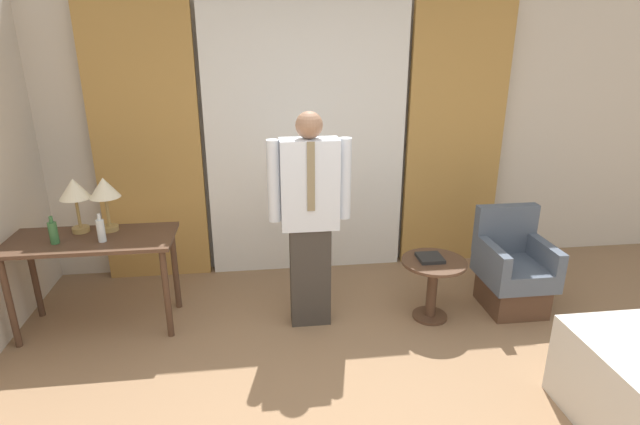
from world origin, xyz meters
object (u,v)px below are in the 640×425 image
(table_lamp_left, at_px, (75,192))
(bottle_near_edge, at_px, (53,232))
(table_lamp_right, at_px, (104,191))
(book, at_px, (430,258))
(armchair, at_px, (512,272))
(bottle_by_lamp, at_px, (101,230))
(side_table, at_px, (433,279))
(person, at_px, (310,214))
(desk, at_px, (93,252))

(table_lamp_left, bearing_deg, bottle_near_edge, -117.91)
(table_lamp_right, distance_m, book, 2.61)
(armchair, height_order, book, armchair)
(bottle_by_lamp, distance_m, book, 2.54)
(armchair, xyz_separation_m, side_table, (-0.74, -0.10, 0.03))
(table_lamp_left, xyz_separation_m, bottle_by_lamp, (0.22, -0.22, -0.24))
(table_lamp_right, xyz_separation_m, book, (2.52, -0.34, -0.56))
(person, xyz_separation_m, book, (0.96, -0.05, -0.40))
(table_lamp_left, xyz_separation_m, book, (2.74, -0.34, -0.56))
(armchair, distance_m, side_table, 0.74)
(armchair, height_order, side_table, armchair)
(desk, height_order, table_lamp_right, table_lamp_right)
(bottle_near_edge, distance_m, armchair, 3.66)
(bottle_by_lamp, height_order, side_table, bottle_by_lamp)
(table_lamp_left, distance_m, armchair, 3.60)
(bottle_near_edge, height_order, person, person)
(table_lamp_right, relative_size, side_table, 0.83)
(bottle_by_lamp, bearing_deg, table_lamp_left, 134.64)
(book, bearing_deg, bottle_by_lamp, 177.38)
(armchair, bearing_deg, bottle_by_lamp, 179.30)
(desk, xyz_separation_m, bottle_by_lamp, (0.11, -0.08, 0.20))
(book, bearing_deg, desk, 175.79)
(desk, xyz_separation_m, person, (1.67, -0.15, 0.28))
(person, bearing_deg, armchair, 0.94)
(book, bearing_deg, table_lamp_right, 172.34)
(table_lamp_left, xyz_separation_m, person, (1.78, -0.29, -0.16))
(table_lamp_right, bearing_deg, side_table, -8.11)
(table_lamp_left, relative_size, book, 2.15)
(desk, height_order, side_table, desk)
(person, xyz_separation_m, armchair, (1.73, 0.03, -0.61))
(table_lamp_right, relative_size, person, 0.25)
(bottle_near_edge, bearing_deg, table_lamp_right, 33.14)
(table_lamp_left, height_order, book, table_lamp_left)
(bottle_near_edge, relative_size, book, 1.06)
(bottle_near_edge, distance_m, bottle_by_lamp, 0.34)
(book, bearing_deg, table_lamp_left, 172.94)
(bottle_near_edge, bearing_deg, table_lamp_left, 62.09)
(armchair, distance_m, book, 0.80)
(table_lamp_left, xyz_separation_m, table_lamp_right, (0.22, 0.00, 0.00))
(bottle_near_edge, bearing_deg, armchair, -0.71)
(desk, relative_size, side_table, 2.39)
(desk, distance_m, book, 2.64)
(desk, distance_m, bottle_near_edge, 0.31)
(bottle_near_edge, relative_size, armchair, 0.25)
(table_lamp_right, bearing_deg, desk, -127.02)
(book, bearing_deg, person, 177.22)
(desk, height_order, bottle_by_lamp, bottle_by_lamp)
(table_lamp_right, bearing_deg, book, -7.66)
(armchair, bearing_deg, bottle_near_edge, 179.29)
(table_lamp_left, bearing_deg, table_lamp_right, 0.00)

